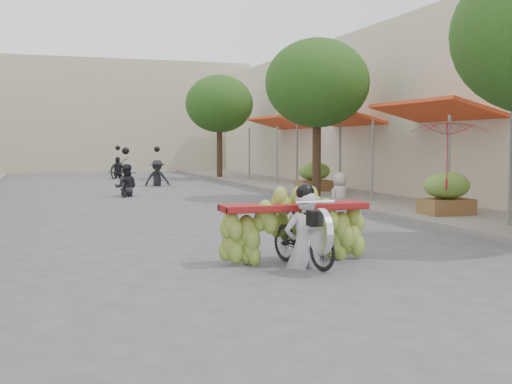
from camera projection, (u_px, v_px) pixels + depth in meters
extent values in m
plane|color=#56555B|center=(395.00, 339.00, 6.16)|extent=(120.00, 120.00, 0.00)
cube|color=gray|center=(346.00, 194.00, 22.55)|extent=(4.00, 60.00, 0.12)
cube|color=beige|center=(486.00, 111.00, 22.97)|extent=(8.00, 40.00, 6.00)
cylinder|color=slate|center=(511.00, 171.00, 13.64)|extent=(0.08, 0.08, 2.55)
cube|color=#CF411B|center=(433.00, 111.00, 17.66)|extent=(1.77, 4.20, 0.53)
cylinder|color=slate|center=(448.00, 167.00, 15.72)|extent=(0.08, 0.08, 2.55)
cylinder|color=slate|center=(372.00, 162.00, 19.31)|extent=(0.08, 0.08, 2.55)
cube|color=#CF411B|center=(338.00, 118.00, 23.33)|extent=(1.77, 4.20, 0.53)
cylinder|color=slate|center=(340.00, 160.00, 21.38)|extent=(0.08, 0.08, 2.55)
cylinder|color=slate|center=(297.00, 158.00, 24.98)|extent=(0.08, 0.08, 2.55)
cube|color=#CF411B|center=(279.00, 123.00, 28.99)|extent=(1.77, 4.20, 0.53)
cylinder|color=slate|center=(277.00, 156.00, 27.05)|extent=(0.08, 0.08, 2.55)
cylinder|color=slate|center=(249.00, 155.00, 30.64)|extent=(0.08, 0.08, 2.55)
cube|color=#BCB094|center=(91.00, 117.00, 41.79)|extent=(20.00, 6.00, 7.00)
cylinder|color=#3A2719|center=(317.00, 151.00, 20.98)|extent=(0.28, 0.28, 3.20)
ellipsoid|color=#255017|center=(317.00, 83.00, 20.81)|extent=(3.40, 3.40, 2.90)
cylinder|color=#3A2719|center=(220.00, 148.00, 32.32)|extent=(0.28, 0.28, 3.20)
ellipsoid|color=#255017|center=(219.00, 104.00, 32.14)|extent=(3.40, 3.40, 2.90)
cube|color=brown|center=(446.00, 204.00, 15.66)|extent=(1.20, 0.80, 0.50)
ellipsoid|color=olive|center=(447.00, 181.00, 15.62)|extent=(1.20, 0.88, 0.66)
cube|color=brown|center=(314.00, 184.00, 23.22)|extent=(1.20, 0.80, 0.50)
ellipsoid|color=olive|center=(314.00, 168.00, 23.17)|extent=(1.20, 0.88, 0.66)
imported|color=black|center=(303.00, 236.00, 9.72)|extent=(0.81, 1.63, 0.92)
cylinder|color=silver|center=(321.00, 232.00, 9.09)|extent=(0.10, 0.66, 0.66)
cube|color=black|center=(318.00, 218.00, 9.17)|extent=(0.28, 0.22, 0.22)
cylinder|color=silver|center=(315.00, 202.00, 9.25)|extent=(0.60, 0.05, 0.05)
cube|color=maroon|center=(294.00, 207.00, 10.01)|extent=(2.34, 0.55, 0.10)
imported|color=silver|center=(304.00, 190.00, 9.61)|extent=(0.62, 0.46, 1.73)
sphere|color=black|center=(305.00, 135.00, 9.52)|extent=(0.28, 0.28, 0.28)
imported|color=#AB162A|center=(450.00, 118.00, 14.89)|extent=(2.18, 2.18, 1.67)
imported|color=silver|center=(340.00, 172.00, 20.46)|extent=(0.90, 0.69, 1.61)
imported|color=black|center=(126.00, 185.00, 22.23)|extent=(0.94, 1.56, 0.82)
imported|color=#23232A|center=(126.00, 164.00, 22.17)|extent=(0.90, 0.69, 1.65)
sphere|color=black|center=(126.00, 151.00, 22.14)|extent=(0.26, 0.26, 0.26)
imported|color=black|center=(157.00, 174.00, 27.47)|extent=(0.51, 1.75, 1.03)
imported|color=#23232A|center=(157.00, 160.00, 27.42)|extent=(1.06, 0.56, 1.65)
sphere|color=black|center=(157.00, 149.00, 27.39)|extent=(0.26, 0.26, 0.26)
imported|color=black|center=(118.00, 169.00, 33.19)|extent=(1.43, 1.91, 1.01)
imported|color=#23232A|center=(118.00, 157.00, 33.14)|extent=(1.11, 0.93, 1.65)
sphere|color=black|center=(118.00, 148.00, 33.11)|extent=(0.26, 0.26, 0.26)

